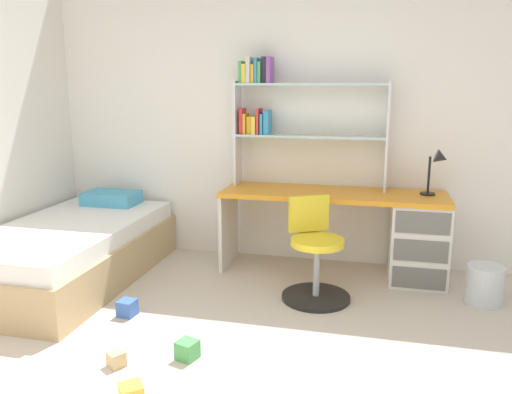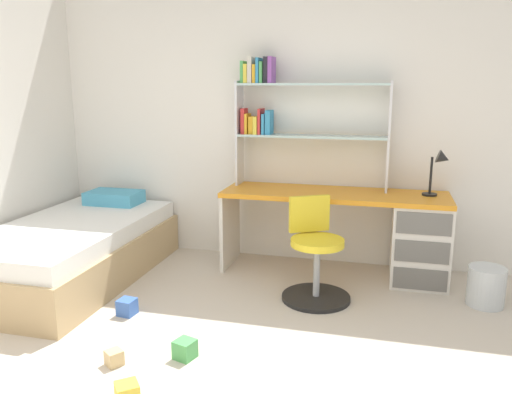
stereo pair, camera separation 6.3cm
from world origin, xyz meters
name	(u,v)px [view 1 (the left image)]	position (x,y,z in m)	size (l,w,h in m)	color
room_shell	(81,120)	(-1.23, 1.27, 1.36)	(5.53, 6.41, 2.73)	white
desk	(392,231)	(0.88, 2.40, 0.41)	(1.88, 0.57, 0.72)	orange
bookshelf_hutch	(287,109)	(-0.05, 2.56, 1.39)	(1.32, 0.22, 1.12)	silver
desk_lamp	(438,165)	(1.21, 2.43, 0.97)	(0.20, 0.17, 0.38)	black
swivel_chair	(315,260)	(0.31, 1.82, 0.30)	(0.52, 0.52, 0.77)	black
bed_platform	(71,251)	(-1.71, 1.73, 0.24)	(1.07, 1.94, 0.61)	tan
waste_bin	(485,285)	(1.55, 2.01, 0.15)	(0.27, 0.27, 0.29)	silver
toy_block_green_1	(187,350)	(-0.31, 0.75, 0.06)	(0.11, 0.11, 0.11)	#479E51
toy_block_blue_4	(127,308)	(-0.94, 1.20, 0.06)	(0.11, 0.11, 0.11)	#3860B7
toy_block_natural_5	(116,359)	(-0.68, 0.58, 0.04)	(0.09, 0.09, 0.09)	tan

